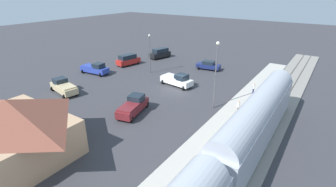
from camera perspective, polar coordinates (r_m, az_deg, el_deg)
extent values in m
plane|color=#38383D|center=(38.51, 2.09, 0.71)|extent=(200.00, 200.00, 0.00)
cube|color=gray|center=(33.91, 22.60, -4.25)|extent=(4.80, 70.00, 0.18)
cube|color=#59544C|center=(33.76, 23.81, -4.30)|extent=(0.10, 70.00, 0.12)
cube|color=#59544C|center=(33.96, 21.47, -3.74)|extent=(0.10, 70.00, 0.12)
cube|color=#B7B2A8|center=(34.68, 16.23, -2.61)|extent=(3.20, 46.00, 0.30)
cube|color=#ADB2BC|center=(26.50, 19.66, -6.52)|extent=(2.90, 19.93, 3.70)
cube|color=gold|center=(26.94, 16.60, -6.32)|extent=(0.04, 18.34, 0.36)
cylinder|color=#ADB2BC|center=(25.72, 20.17, -3.11)|extent=(2.75, 19.14, 2.76)
cube|color=tan|center=(27.44, -31.67, -8.69)|extent=(10.60, 7.85, 3.54)
pyramid|color=brown|center=(26.23, -32.95, -3.33)|extent=(11.40, 8.65, 2.16)
cube|color=#4C3323|center=(29.21, -24.50, -6.93)|extent=(1.10, 0.08, 2.10)
cylinder|color=brown|center=(31.94, 15.76, -3.69)|extent=(0.22, 0.22, 0.85)
cylinder|color=silver|center=(31.62, 15.90, -2.50)|extent=(0.36, 0.36, 0.62)
sphere|color=tan|center=(31.45, 15.98, -1.80)|extent=(0.24, 0.24, 0.24)
cylinder|color=#23284C|center=(38.45, 18.99, 0.53)|extent=(0.22, 0.22, 0.85)
cylinder|color=silver|center=(38.19, 19.13, 1.55)|extent=(0.36, 0.36, 0.62)
sphere|color=tan|center=(38.04, 19.22, 2.15)|extent=(0.24, 0.24, 0.24)
cube|color=white|center=(40.16, 1.95, 2.95)|extent=(5.59, 2.57, 0.92)
cube|color=#19232D|center=(39.27, 3.14, 3.82)|extent=(1.91, 1.91, 0.84)
cylinder|color=black|center=(39.76, 5.14, 1.95)|extent=(0.22, 0.76, 0.76)
cylinder|color=black|center=(38.46, 3.64, 1.26)|extent=(0.22, 0.76, 0.76)
cylinder|color=black|center=(42.22, 0.41, 3.33)|extent=(0.22, 0.76, 0.76)
cylinder|color=black|center=(41.01, -1.15, 2.71)|extent=(0.22, 0.76, 0.76)
cube|color=white|center=(40.53, 0.92, 4.00)|extent=(3.16, 2.19, 0.20)
cube|color=maroon|center=(31.44, -8.07, -3.21)|extent=(3.20, 5.71, 0.92)
cube|color=#19232D|center=(31.88, -7.31, -1.03)|extent=(2.09, 2.09, 0.84)
cylinder|color=black|center=(33.71, -7.63, -2.17)|extent=(0.22, 0.76, 0.76)
cylinder|color=black|center=(33.00, -4.97, -2.62)|extent=(0.22, 0.76, 0.76)
cylinder|color=black|center=(30.40, -11.35, -5.39)|extent=(0.22, 0.76, 0.76)
cylinder|color=black|center=(29.61, -8.48, -5.99)|extent=(0.22, 0.76, 0.76)
cube|color=maroon|center=(30.45, -8.95, -3.00)|extent=(2.52, 3.33, 0.20)
cube|color=#283D9E|center=(47.87, -16.50, 5.34)|extent=(5.58, 2.52, 0.92)
cube|color=#19232D|center=(46.93, -15.71, 6.21)|extent=(1.90, 1.90, 0.84)
cylinder|color=black|center=(47.18, -13.83, 4.79)|extent=(0.22, 0.76, 0.76)
cylinder|color=black|center=(45.99, -15.22, 4.17)|extent=(0.22, 0.76, 0.76)
cylinder|color=black|center=(50.05, -17.56, 5.42)|extent=(0.22, 0.76, 0.76)
cylinder|color=black|center=(48.93, -18.96, 4.85)|extent=(0.22, 0.76, 0.76)
cube|color=#283D9E|center=(48.36, -17.39, 6.11)|extent=(3.15, 2.17, 0.20)
cube|color=red|center=(51.99, -9.10, 7.37)|extent=(2.87, 5.19, 1.00)
cube|color=#19232D|center=(51.66, -9.30, 8.34)|extent=(2.35, 3.70, 0.88)
cylinder|color=black|center=(53.87, -7.98, 7.44)|extent=(0.22, 0.68, 0.68)
cylinder|color=black|center=(52.55, -6.83, 7.10)|extent=(0.22, 0.68, 0.68)
cylinder|color=black|center=(51.78, -11.33, 6.57)|extent=(0.22, 0.68, 0.68)
cylinder|color=black|center=(50.40, -10.23, 6.21)|extent=(0.22, 0.68, 0.68)
cube|color=navy|center=(49.02, 9.25, 6.26)|extent=(4.71, 2.46, 0.76)
cube|color=#19232D|center=(48.83, 9.30, 7.05)|extent=(2.37, 1.91, 0.64)
cylinder|color=black|center=(48.89, 7.03, 5.88)|extent=(0.22, 0.68, 0.68)
cylinder|color=black|center=(50.34, 7.65, 6.35)|extent=(0.22, 0.68, 0.68)
cylinder|color=black|center=(47.96, 10.88, 5.29)|extent=(0.22, 0.68, 0.68)
cylinder|color=black|center=(49.44, 11.39, 5.79)|extent=(0.22, 0.68, 0.68)
cube|color=black|center=(56.70, -1.86, 8.96)|extent=(3.10, 5.23, 1.00)
cube|color=#19232D|center=(56.58, -1.76, 9.91)|extent=(2.51, 3.75, 0.88)
cylinder|color=black|center=(55.02, -2.80, 7.96)|extent=(0.22, 0.68, 0.68)
cylinder|color=black|center=(56.32, -3.92, 8.29)|extent=(0.22, 0.68, 0.68)
cylinder|color=black|center=(57.40, 0.17, 8.63)|extent=(0.22, 0.68, 0.68)
cylinder|color=black|center=(58.65, -0.97, 8.94)|extent=(0.22, 0.68, 0.68)
cube|color=#C6B284|center=(40.33, -22.80, 1.18)|extent=(5.67, 2.94, 0.92)
cube|color=#19232D|center=(40.95, -23.57, 2.69)|extent=(2.02, 2.02, 0.84)
cylinder|color=black|center=(42.12, -24.94, 1.04)|extent=(0.22, 0.76, 0.76)
cylinder|color=black|center=(42.67, -22.82, 1.67)|extent=(0.22, 0.76, 0.76)
cylinder|color=black|center=(38.33, -22.57, -0.63)|extent=(0.22, 0.76, 0.76)
cylinder|color=black|center=(38.93, -20.29, 0.08)|extent=(0.22, 0.76, 0.76)
cube|color=#C6B284|center=(39.31, -22.38, 1.58)|extent=(3.27, 2.39, 0.20)
cylinder|color=#515156|center=(31.83, 10.80, 3.51)|extent=(0.16, 0.16, 8.41)
sphere|color=#EAE5C6|center=(30.67, 11.41, 11.26)|extent=(0.44, 0.44, 0.44)
cylinder|color=#515156|center=(45.87, -4.19, 8.78)|extent=(0.16, 0.16, 6.74)
sphere|color=#EAE5C6|center=(45.14, -4.32, 13.14)|extent=(0.44, 0.44, 0.44)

